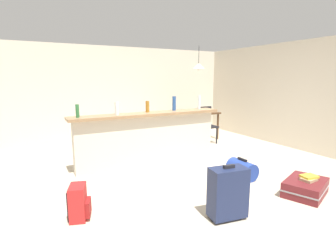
# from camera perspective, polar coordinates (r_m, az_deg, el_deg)

# --- Properties ---
(ground_plane) EXTENTS (13.00, 13.00, 0.05)m
(ground_plane) POSITION_cam_1_polar(r_m,az_deg,el_deg) (5.14, 3.19, -8.86)
(ground_plane) COLOR beige
(wall_back) EXTENTS (6.60, 0.10, 2.50)m
(wall_back) POSITION_cam_1_polar(r_m,az_deg,el_deg) (7.64, -8.76, 7.11)
(wall_back) COLOR beige
(wall_back) RESTS_ON ground_plane
(wall_right) EXTENTS (0.10, 6.00, 2.50)m
(wall_right) POSITION_cam_1_polar(r_m,az_deg,el_deg) (7.15, 23.47, 6.16)
(wall_right) COLOR beige
(wall_right) RESTS_ON ground_plane
(partition_half_wall) EXTENTS (2.80, 0.20, 0.96)m
(partition_half_wall) POSITION_cam_1_polar(r_m,az_deg,el_deg) (5.13, -4.08, -3.02)
(partition_half_wall) COLOR beige
(partition_half_wall) RESTS_ON ground_plane
(bar_countertop) EXTENTS (2.96, 0.40, 0.05)m
(bar_countertop) POSITION_cam_1_polar(r_m,az_deg,el_deg) (5.04, -4.16, 2.60)
(bar_countertop) COLOR #93704C
(bar_countertop) RESTS_ON partition_half_wall
(bottle_green) EXTENTS (0.06, 0.06, 0.22)m
(bottle_green) POSITION_cam_1_polar(r_m,az_deg,el_deg) (4.65, -18.91, 3.09)
(bottle_green) COLOR #2D6B38
(bottle_green) RESTS_ON bar_countertop
(bottle_white) EXTENTS (0.07, 0.07, 0.23)m
(bottle_white) POSITION_cam_1_polar(r_m,az_deg,el_deg) (4.78, -10.94, 3.71)
(bottle_white) COLOR silver
(bottle_white) RESTS_ON bar_countertop
(bottle_amber) EXTENTS (0.07, 0.07, 0.21)m
(bottle_amber) POSITION_cam_1_polar(r_m,az_deg,el_deg) (5.10, -4.44, 4.18)
(bottle_amber) COLOR #9E661E
(bottle_amber) RESTS_ON bar_countertop
(bottle_blue) EXTENTS (0.07, 0.07, 0.29)m
(bottle_blue) POSITION_cam_1_polar(r_m,az_deg,el_deg) (5.35, 1.33, 4.88)
(bottle_blue) COLOR #284C89
(bottle_blue) RESTS_ON bar_countertop
(bottle_clear) EXTENTS (0.06, 0.06, 0.29)m
(bottle_clear) POSITION_cam_1_polar(r_m,az_deg,el_deg) (5.67, 6.75, 5.14)
(bottle_clear) COLOR silver
(bottle_clear) RESTS_ON bar_countertop
(dining_table) EXTENTS (1.10, 0.80, 0.74)m
(dining_table) POSITION_cam_1_polar(r_m,az_deg,el_deg) (7.33, 6.07, 2.29)
(dining_table) COLOR #4C331E
(dining_table) RESTS_ON ground_plane
(dining_chair_near_partition) EXTENTS (0.41, 0.41, 0.93)m
(dining_chair_near_partition) POSITION_cam_1_polar(r_m,az_deg,el_deg) (6.93, 8.26, 0.69)
(dining_chair_near_partition) COLOR black
(dining_chair_near_partition) RESTS_ON ground_plane
(pendant_lamp) EXTENTS (0.34, 0.34, 0.64)m
(pendant_lamp) POSITION_cam_1_polar(r_m,az_deg,el_deg) (7.31, 6.60, 12.70)
(pendant_lamp) COLOR black
(suitcase_flat_maroon) EXTENTS (0.89, 0.71, 0.22)m
(suitcase_flat_maroon) POSITION_cam_1_polar(r_m,az_deg,el_deg) (4.39, 27.45, -11.61)
(suitcase_flat_maroon) COLOR maroon
(suitcase_flat_maroon) RESTS_ON ground_plane
(duffel_bag_blue) EXTENTS (0.30, 0.48, 0.34)m
(duffel_bag_blue) POSITION_cam_1_polar(r_m,az_deg,el_deg) (4.68, 15.60, -8.94)
(duffel_bag_blue) COLOR #233D93
(duffel_bag_blue) RESTS_ON ground_plane
(suitcase_upright_navy) EXTENTS (0.47, 0.30, 0.67)m
(suitcase_upright_navy) POSITION_cam_1_polar(r_m,az_deg,el_deg) (3.31, 12.75, -13.75)
(suitcase_upright_navy) COLOR #1E284C
(suitcase_upright_navy) RESTS_ON ground_plane
(backpack_red) EXTENTS (0.30, 0.32, 0.42)m
(backpack_red) POSITION_cam_1_polar(r_m,az_deg,el_deg) (3.44, -18.64, -15.40)
(backpack_red) COLOR red
(backpack_red) RESTS_ON ground_plane
(book_stack) EXTENTS (0.26, 0.20, 0.07)m
(book_stack) POSITION_cam_1_polar(r_m,az_deg,el_deg) (4.35, 28.05, -9.84)
(book_stack) COLOR tan
(book_stack) RESTS_ON suitcase_flat_maroon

